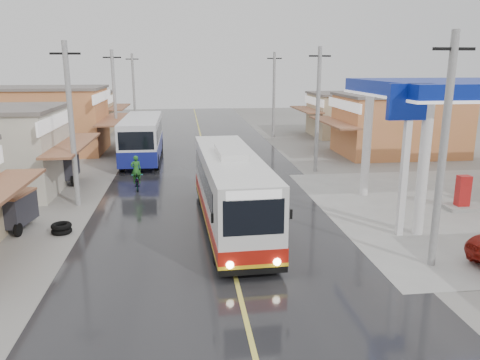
{
  "coord_description": "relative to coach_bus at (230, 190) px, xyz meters",
  "views": [
    {
      "loc": [
        -1.55,
        -14.44,
        6.96
      ],
      "look_at": [
        0.88,
        5.93,
        1.83
      ],
      "focal_mm": 35.0,
      "sensor_mm": 36.0,
      "label": 1
    }
  ],
  "objects": [
    {
      "name": "ground",
      "position": [
        -0.34,
        -4.89,
        -1.67
      ],
      "size": [
        120.0,
        120.0,
        0.0
      ],
      "primitive_type": "plane",
      "color": "slate",
      "rests_on": "ground"
    },
    {
      "name": "road",
      "position": [
        -0.34,
        10.11,
        -1.66
      ],
      "size": [
        12.0,
        90.0,
        0.02
      ],
      "primitive_type": "cube",
      "color": "black",
      "rests_on": "ground"
    },
    {
      "name": "centre_line",
      "position": [
        -0.34,
        10.11,
        -1.64
      ],
      "size": [
        0.15,
        90.0,
        0.01
      ],
      "primitive_type": "cube",
      "color": "#D8CC4C",
      "rests_on": "road"
    },
    {
      "name": "shopfronts_left",
      "position": [
        -13.34,
        13.11,
        -1.67
      ],
      "size": [
        11.0,
        44.0,
        5.2
      ],
      "primitive_type": null,
      "color": "tan",
      "rests_on": "ground"
    },
    {
      "name": "shopfronts_right",
      "position": [
        14.66,
        7.11,
        -1.67
      ],
      "size": [
        11.0,
        44.0,
        4.8
      ],
      "primitive_type": null,
      "color": "#B5AF9E",
      "rests_on": "ground"
    },
    {
      "name": "utility_poles_left",
      "position": [
        -7.34,
        11.11,
        -1.67
      ],
      "size": [
        1.6,
        50.0,
        8.0
      ],
      "primitive_type": null,
      "color": "gray",
      "rests_on": "ground"
    },
    {
      "name": "utility_poles_right",
      "position": [
        6.66,
        10.11,
        -1.67
      ],
      "size": [
        1.6,
        36.0,
        8.0
      ],
      "primitive_type": null,
      "color": "gray",
      "rests_on": "ground"
    },
    {
      "name": "coach_bus",
      "position": [
        0.0,
        0.0,
        0.0
      ],
      "size": [
        2.87,
        11.14,
        3.45
      ],
      "rotation": [
        0.0,
        0.0,
        0.04
      ],
      "color": "silver",
      "rests_on": "road"
    },
    {
      "name": "second_bus",
      "position": [
        -4.97,
        15.0,
        0.03
      ],
      "size": [
        2.63,
        9.49,
        3.14
      ],
      "rotation": [
        0.0,
        0.0,
        0.01
      ],
      "color": "silver",
      "rests_on": "road"
    },
    {
      "name": "cyclist",
      "position": [
        -4.65,
        6.86,
        -1.02
      ],
      "size": [
        0.9,
        1.91,
        1.98
      ],
      "rotation": [
        0.0,
        0.0,
        0.15
      ],
      "color": "black",
      "rests_on": "ground"
    },
    {
      "name": "tricycle_near",
      "position": [
        -9.27,
        0.75,
        -0.74
      ],
      "size": [
        1.7,
        2.31,
        1.63
      ],
      "rotation": [
        0.0,
        0.0,
        -0.16
      ],
      "color": "#26262D",
      "rests_on": "ground"
    },
    {
      "name": "tricycle_far",
      "position": [
        -9.14,
        8.94,
        -0.58
      ],
      "size": [
        1.71,
        2.49,
        1.9
      ],
      "rotation": [
        0.0,
        0.0,
        0.04
      ],
      "color": "#26262D",
      "rests_on": "ground"
    },
    {
      "name": "tyre_stack",
      "position": [
        -7.15,
        0.01,
        -1.45
      ],
      "size": [
        0.85,
        0.85,
        0.44
      ],
      "color": "black",
      "rests_on": "ground"
    }
  ]
}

